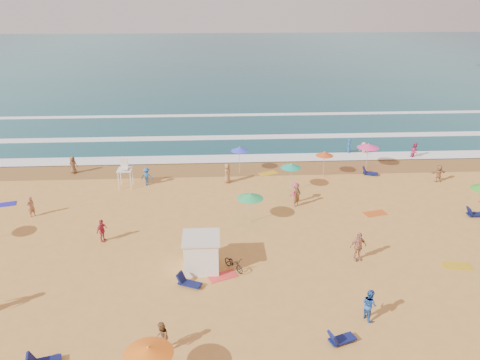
{
  "coord_description": "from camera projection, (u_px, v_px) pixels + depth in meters",
  "views": [
    {
      "loc": [
        -3.37,
        -28.23,
        15.59
      ],
      "look_at": [
        -1.52,
        6.0,
        1.5
      ],
      "focal_mm": 35.0,
      "sensor_mm": 36.0,
      "label": 1
    }
  ],
  "objects": [
    {
      "name": "ground",
      "position": [
        267.0,
        233.0,
        32.17
      ],
      "size": [
        220.0,
        220.0,
        0.0
      ],
      "primitive_type": "plane",
      "color": "gold",
      "rests_on": "ground"
    },
    {
      "name": "ocean",
      "position": [
        229.0,
        60.0,
        109.75
      ],
      "size": [
        220.0,
        140.0,
        0.18
      ],
      "primitive_type": "cube",
      "color": "#0C4756",
      "rests_on": "ground"
    },
    {
      "name": "wet_sand",
      "position": [
        252.0,
        168.0,
        43.71
      ],
      "size": [
        220.0,
        220.0,
        0.0
      ],
      "primitive_type": "plane",
      "color": "olive",
      "rests_on": "ground"
    },
    {
      "name": "surf_foam",
      "position": [
        246.0,
        139.0,
        51.82
      ],
      "size": [
        200.0,
        18.7,
        0.05
      ],
      "color": "white",
      "rests_on": "ground"
    },
    {
      "name": "cabana",
      "position": [
        202.0,
        253.0,
        27.76
      ],
      "size": [
        2.0,
        2.0,
        2.0
      ],
      "primitive_type": "cube",
      "color": "white",
      "rests_on": "ground"
    },
    {
      "name": "cabana_roof",
      "position": [
        201.0,
        238.0,
        27.36
      ],
      "size": [
        2.2,
        2.2,
        0.12
      ],
      "primitive_type": "cube",
      "color": "silver",
      "rests_on": "cabana"
    },
    {
      "name": "bicycle",
      "position": [
        234.0,
        263.0,
        27.79
      ],
      "size": [
        1.45,
        1.65,
        0.86
      ],
      "primitive_type": "imported",
      "rotation": [
        0.0,
        0.0,
        0.65
      ],
      "color": "black",
      "rests_on": "ground"
    },
    {
      "name": "lifeguard_stand",
      "position": [
        125.0,
        175.0,
        39.23
      ],
      "size": [
        1.2,
        1.2,
        2.1
      ],
      "primitive_type": null,
      "color": "white",
      "rests_on": "ground"
    },
    {
      "name": "beach_umbrellas",
      "position": [
        348.0,
        204.0,
        31.45
      ],
      "size": [
        51.61,
        27.61,
        0.73
      ],
      "color": "orange",
      "rests_on": "ground"
    },
    {
      "name": "loungers",
      "position": [
        364.0,
        258.0,
        28.83
      ],
      "size": [
        61.53,
        22.71,
        0.34
      ],
      "color": "navy",
      "rests_on": "ground"
    },
    {
      "name": "towels",
      "position": [
        287.0,
        238.0,
        31.45
      ],
      "size": [
        39.86,
        21.1,
        0.03
      ],
      "color": "red",
      "rests_on": "ground"
    },
    {
      "name": "beachgoers",
      "position": [
        274.0,
        196.0,
        35.98
      ],
      "size": [
        34.1,
        27.9,
        2.14
      ],
      "color": "#2564AF",
      "rests_on": "ground"
    }
  ]
}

